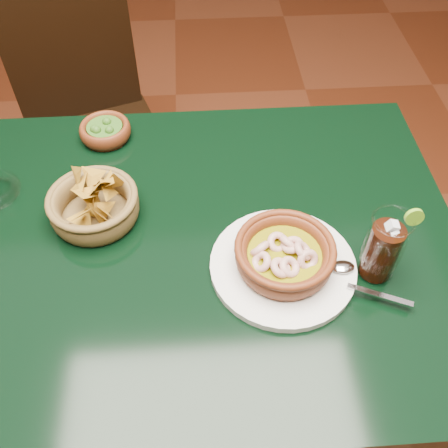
{
  "coord_description": "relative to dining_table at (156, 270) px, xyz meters",
  "views": [
    {
      "loc": [
        0.1,
        -0.61,
        1.49
      ],
      "look_at": [
        0.14,
        -0.02,
        0.81
      ],
      "focal_mm": 40.0,
      "sensor_mm": 36.0,
      "label": 1
    }
  ],
  "objects": [
    {
      "name": "guacamole_ramekin",
      "position": [
        -0.11,
        0.31,
        0.12
      ],
      "size": [
        0.13,
        0.13,
        0.05
      ],
      "color": "#53220F",
      "rests_on": "dining_table"
    },
    {
      "name": "dining_chair",
      "position": [
        -0.24,
        0.7,
        -0.16
      ],
      "size": [
        0.52,
        0.52,
        0.89
      ],
      "color": "black",
      "rests_on": "ground"
    },
    {
      "name": "chip_basket",
      "position": [
        -0.11,
        0.07,
        0.13
      ],
      "size": [
        0.21,
        0.21,
        0.13
      ],
      "color": "brown",
      "rests_on": "dining_table"
    },
    {
      "name": "ground",
      "position": [
        0.0,
        0.0,
        -0.65
      ],
      "size": [
        7.0,
        7.0,
        0.0
      ],
      "primitive_type": "plane",
      "color": "#471C0C",
      "rests_on": "ground"
    },
    {
      "name": "shrimp_plate",
      "position": [
        0.24,
        -0.08,
        0.13
      ],
      "size": [
        0.34,
        0.27,
        0.08
      ],
      "color": "silver",
      "rests_on": "dining_table"
    },
    {
      "name": "cola_drink",
      "position": [
        0.41,
        -0.1,
        0.17
      ],
      "size": [
        0.14,
        0.14,
        0.16
      ],
      "color": "white",
      "rests_on": "dining_table"
    },
    {
      "name": "dining_table",
      "position": [
        0.0,
        0.0,
        0.0
      ],
      "size": [
        1.2,
        0.8,
        0.75
      ],
      "color": "black",
      "rests_on": "ground"
    }
  ]
}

